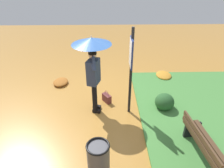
% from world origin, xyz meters
% --- Properties ---
extents(ground_plane, '(18.00, 18.00, 0.00)m').
position_xyz_m(ground_plane, '(0.00, 0.00, 0.00)').
color(ground_plane, '#B27A33').
extents(grass_verge, '(4.80, 4.00, 0.05)m').
position_xyz_m(grass_verge, '(-0.51, -3.12, 0.03)').
color(grass_verge, '#47843D').
rests_on(grass_verge, ground_plane).
extents(person_with_umbrella, '(0.96, 0.96, 2.04)m').
position_xyz_m(person_with_umbrella, '(-0.14, 0.08, 1.55)').
color(person_with_umbrella, black).
rests_on(person_with_umbrella, ground_plane).
extents(info_sign_post, '(0.44, 0.07, 2.30)m').
position_xyz_m(info_sign_post, '(-0.30, -0.84, 1.44)').
color(info_sign_post, black).
rests_on(info_sign_post, ground_plane).
extents(handbag, '(0.33, 0.28, 0.37)m').
position_xyz_m(handbag, '(0.17, -0.24, 0.13)').
color(handbag, brown).
rests_on(handbag, ground_plane).
extents(park_bench, '(1.40, 0.49, 0.75)m').
position_xyz_m(park_bench, '(-1.94, -2.13, 0.40)').
color(park_bench, black).
rests_on(park_bench, ground_plane).
extents(trash_bin, '(0.42, 0.42, 0.83)m').
position_xyz_m(trash_bin, '(-2.25, -0.10, 0.42)').
color(trash_bin, '#4C4C51').
rests_on(trash_bin, ground_plane).
extents(shrub_cluster, '(0.57, 0.52, 0.47)m').
position_xyz_m(shrub_cluster, '(-0.18, -1.84, 0.22)').
color(shrub_cluster, '#285628').
rests_on(shrub_cluster, ground_plane).
extents(leaf_pile_near_person, '(0.66, 0.53, 0.14)m').
position_xyz_m(leaf_pile_near_person, '(1.63, -2.27, 0.07)').
color(leaf_pile_near_person, '#C68428').
rests_on(leaf_pile_near_person, ground_plane).
extents(leaf_pile_far_path, '(0.60, 0.48, 0.13)m').
position_xyz_m(leaf_pile_far_path, '(1.25, 1.30, 0.07)').
color(leaf_pile_far_path, '#A86023').
rests_on(leaf_pile_far_path, ground_plane).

